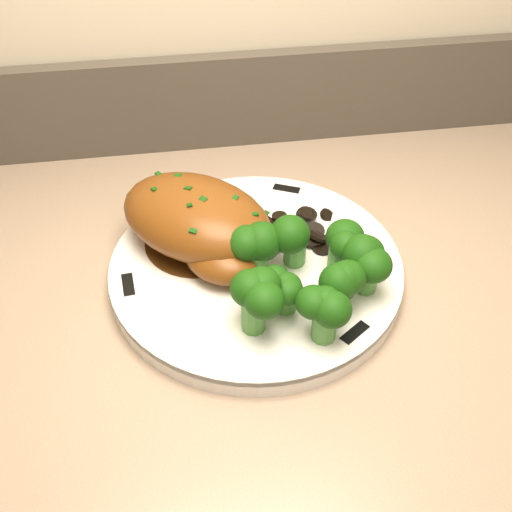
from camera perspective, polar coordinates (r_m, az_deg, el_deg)
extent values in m
cube|color=tan|center=(0.62, 3.85, -6.65)|extent=(1.90, 0.63, 0.03)
cube|color=#4C443A|center=(0.82, -0.40, 13.75)|extent=(1.90, 0.02, 0.12)
cylinder|color=white|center=(0.65, 0.00, -1.28)|extent=(0.36, 0.36, 0.02)
cube|color=black|center=(0.73, 2.73, 5.97)|extent=(0.03, 0.02, 0.00)
cube|color=black|center=(0.63, -11.30, -2.53)|extent=(0.01, 0.03, 0.00)
cube|color=black|center=(0.58, 8.78, -6.77)|extent=(0.03, 0.03, 0.00)
cylinder|color=#3E220B|center=(0.67, -5.15, 1.33)|extent=(0.11, 0.11, 0.00)
ellipsoid|color=brown|center=(0.65, -5.33, 3.44)|extent=(0.20, 0.19, 0.06)
ellipsoid|color=brown|center=(0.62, -3.11, -0.33)|extent=(0.10, 0.09, 0.04)
cube|color=#14450E|center=(0.66, -8.67, 6.82)|extent=(0.01, 0.01, 0.00)
cube|color=#14450E|center=(0.65, -7.34, 6.60)|extent=(0.01, 0.01, 0.00)
cube|color=#14450E|center=(0.63, -5.93, 6.20)|extent=(0.01, 0.01, 0.00)
cube|color=#14450E|center=(0.62, -4.47, 5.64)|extent=(0.01, 0.01, 0.00)
cube|color=#14450E|center=(0.62, -2.97, 4.92)|extent=(0.01, 0.01, 0.00)
cube|color=#14450E|center=(0.61, -1.42, 4.01)|extent=(0.01, 0.01, 0.00)
cylinder|color=black|center=(0.68, 6.04, 2.25)|extent=(0.02, 0.01, 0.01)
cylinder|color=black|center=(0.68, 5.85, 2.75)|extent=(0.02, 0.02, 0.01)
cylinder|color=black|center=(0.68, 5.46, 3.20)|extent=(0.02, 0.02, 0.01)
cylinder|color=black|center=(0.69, 4.88, 3.01)|extent=(0.02, 0.02, 0.01)
cylinder|color=black|center=(0.69, 4.23, 3.31)|extent=(0.02, 0.02, 0.01)
cylinder|color=black|center=(0.68, 3.51, 3.52)|extent=(0.02, 0.02, 0.01)
cylinder|color=black|center=(0.69, 2.77, 3.07)|extent=(0.02, 0.02, 0.01)
cylinder|color=black|center=(0.68, 2.10, 3.11)|extent=(0.02, 0.02, 0.00)
cylinder|color=black|center=(0.68, 1.53, 3.07)|extent=(0.03, 0.02, 0.01)
cylinder|color=black|center=(0.68, 1.10, 2.40)|extent=(0.02, 0.02, 0.02)
cylinder|color=black|center=(0.67, 0.87, 2.27)|extent=(0.02, 0.02, 0.01)
cylinder|color=black|center=(0.66, 0.85, 2.13)|extent=(0.02, 0.02, 0.01)
cylinder|color=black|center=(0.66, 1.03, 1.43)|extent=(0.02, 0.02, 0.01)
cylinder|color=black|center=(0.66, 1.42, 1.35)|extent=(0.03, 0.03, 0.01)
cylinder|color=black|center=(0.65, 1.99, 1.33)|extent=(0.03, 0.03, 0.02)
cylinder|color=black|center=(0.66, 2.67, 0.83)|extent=(0.03, 0.03, 0.02)
cylinder|color=black|center=(0.65, 3.44, 1.00)|extent=(0.02, 0.02, 0.01)
cylinder|color=black|center=(0.65, 4.21, 1.27)|extent=(0.02, 0.02, 0.01)
cylinder|color=black|center=(0.66, 4.87, 1.05)|extent=(0.03, 0.03, 0.01)
cylinder|color=black|center=(0.66, 5.46, 1.48)|extent=(0.03, 0.03, 0.01)
cylinder|color=black|center=(0.67, 5.88, 1.97)|extent=(0.03, 0.03, 0.02)
cylinder|color=black|center=(0.67, 6.05, 1.92)|extent=(0.03, 0.03, 0.01)
cylinder|color=#50943E|center=(0.62, 0.09, -0.80)|extent=(0.02, 0.02, 0.03)
sphere|color=#0E3608|center=(0.60, 0.09, 0.55)|extent=(0.03, 0.03, 0.03)
cylinder|color=#50943E|center=(0.63, 3.46, 0.39)|extent=(0.02, 0.02, 0.03)
sphere|color=#0E3608|center=(0.62, 3.54, 1.73)|extent=(0.03, 0.03, 0.03)
cylinder|color=#50943E|center=(0.63, 7.37, -0.46)|extent=(0.02, 0.02, 0.03)
sphere|color=#0E3608|center=(0.61, 7.53, 0.87)|extent=(0.03, 0.03, 0.03)
cylinder|color=#50943E|center=(0.59, 2.68, -3.68)|extent=(0.02, 0.02, 0.03)
sphere|color=#0E3608|center=(0.57, 2.74, -2.33)|extent=(0.03, 0.03, 0.03)
cylinder|color=#50943E|center=(0.59, 7.21, -3.63)|extent=(0.02, 0.02, 0.03)
sphere|color=#0E3608|center=(0.58, 7.38, -2.29)|extent=(0.03, 0.03, 0.03)
cylinder|color=#50943E|center=(0.61, 9.76, -1.95)|extent=(0.02, 0.02, 0.03)
sphere|color=#0E3608|center=(0.60, 9.98, -0.62)|extent=(0.03, 0.03, 0.03)
cylinder|color=#50943E|center=(0.57, -0.23, -5.47)|extent=(0.02, 0.02, 0.03)
sphere|color=#0E3608|center=(0.56, -0.24, -4.13)|extent=(0.03, 0.03, 0.03)
cylinder|color=#50943E|center=(0.57, 6.06, -6.26)|extent=(0.02, 0.02, 0.03)
sphere|color=#0E3608|center=(0.55, 6.21, -4.92)|extent=(0.03, 0.03, 0.03)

